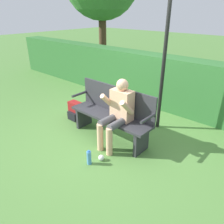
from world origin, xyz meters
TOP-DOWN VIEW (x-y plane):
  - ground_plane at (0.00, 0.00)m, footprint 40.00×40.00m
  - hedge_back at (0.00, 2.03)m, footprint 12.00×0.56m
  - park_bench at (0.00, 0.07)m, footprint 1.70×0.43m
  - person_seated at (0.26, -0.07)m, footprint 0.52×0.62m
  - backpack at (-1.10, 0.08)m, footprint 0.35×0.25m
  - water_bottle at (0.29, -0.81)m, footprint 0.07×0.07m
  - signpost at (0.47, 0.98)m, footprint 0.43×0.09m
  - litter_crumple at (0.37, -0.62)m, footprint 0.10×0.10m

SIDE VIEW (x-z plane):
  - ground_plane at x=0.00m, z-range 0.00..0.00m
  - litter_crumple at x=0.37m, z-range 0.00..0.10m
  - water_bottle at x=0.29m, z-range -0.01..0.25m
  - backpack at x=-1.10m, z-range -0.01..0.39m
  - park_bench at x=0.00m, z-range 0.01..1.00m
  - hedge_back at x=0.00m, z-range 0.00..1.27m
  - person_seated at x=0.26m, z-range 0.07..1.29m
  - signpost at x=0.47m, z-range 0.18..3.16m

